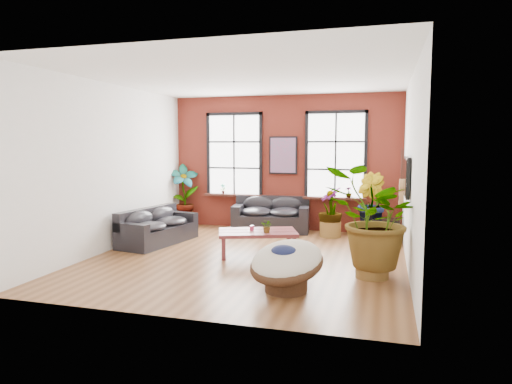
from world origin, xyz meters
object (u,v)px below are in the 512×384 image
(sofa_back, at_px, (271,215))
(sofa_left, at_px, (157,227))
(coffee_table, at_px, (258,234))
(papasan_chair, at_px, (286,263))

(sofa_back, relative_size, sofa_left, 0.97)
(sofa_back, height_order, coffee_table, sofa_back)
(sofa_back, xyz_separation_m, coffee_table, (0.36, -2.62, 0.04))
(coffee_table, bearing_deg, papasan_chair, -83.71)
(sofa_back, distance_m, coffee_table, 2.64)
(coffee_table, relative_size, papasan_chair, 1.21)
(coffee_table, bearing_deg, sofa_back, 77.68)
(sofa_left, distance_m, papasan_chair, 4.37)
(sofa_left, distance_m, coffee_table, 2.56)
(papasan_chair, bearing_deg, sofa_left, 164.99)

